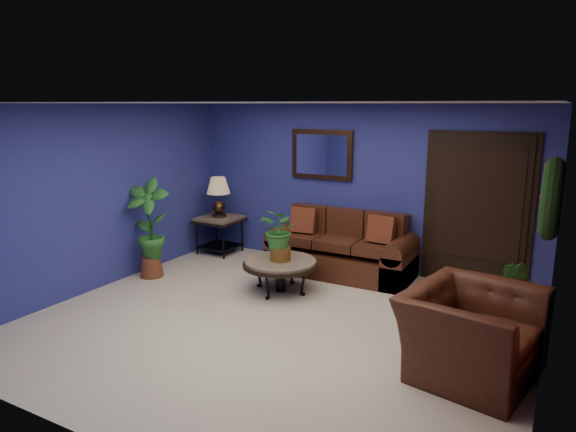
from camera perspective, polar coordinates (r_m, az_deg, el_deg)
The scene contains 18 objects.
floor at distance 6.08m, azimuth -1.28°, elevation -11.84°, with size 5.50×5.50×0.00m, color beige.
wall_back at distance 7.91m, azimuth 7.79°, elevation 3.20°, with size 5.50×0.04×2.50m, color navy.
wall_left at distance 7.43m, azimuth -20.04°, elevation 1.98°, with size 0.04×5.00×2.50m, color navy.
wall_right_brick at distance 4.95m, azimuth 27.43°, elevation -3.57°, with size 0.04×5.00×2.50m, color maroon.
ceiling at distance 5.55m, azimuth -1.41°, elevation 12.45°, with size 5.50×5.00×0.02m, color silver.
crown_molding at distance 4.80m, azimuth 28.48°, elevation 10.18°, with size 0.03×5.00×0.14m, color white.
wall_mirror at distance 8.04m, azimuth 3.77°, elevation 6.82°, with size 1.02×0.06×0.77m, color #452B16.
closet_door at distance 7.48m, azimuth 20.26°, elevation 0.47°, with size 1.44×0.06×2.18m, color black.
wreath at distance 4.91m, azimuth 27.27°, elevation 1.72°, with size 0.72×0.72×0.16m, color black.
sofa at distance 7.75m, azimuth 6.08°, elevation -4.05°, with size 2.12×0.92×0.95m.
coffee_table at distance 6.93m, azimuth -0.85°, elevation -5.38°, with size 1.02×1.02×0.44m.
end_table at distance 8.76m, azimuth -7.62°, elevation -1.02°, with size 0.69×0.69×0.63m.
table_lamp at distance 8.65m, azimuth -7.73°, elevation 2.64°, with size 0.39×0.39×0.65m.
side_chair at distance 7.69m, azimuth 6.99°, elevation -2.82°, with size 0.39×0.39×0.87m.
armchair at distance 5.19m, azimuth 19.70°, elevation -12.12°, with size 1.24×1.09×0.81m, color #442113.
coffee_plant at distance 6.81m, azimuth -0.86°, elevation -1.81°, with size 0.62×0.57×0.71m.
floor_plant at distance 6.42m, azimuth 23.46°, elevation -7.73°, with size 0.41×0.36×0.78m.
tall_plant at distance 7.68m, azimuth -15.19°, elevation -0.91°, with size 0.73×0.59×1.46m.
Camera 1 is at (2.79, -4.80, 2.49)m, focal length 32.00 mm.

